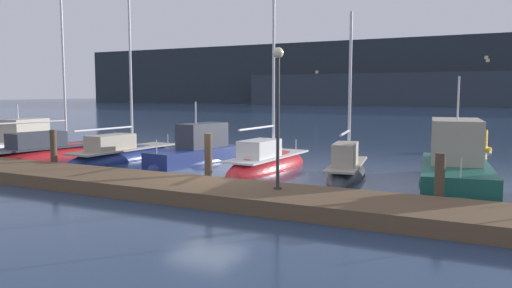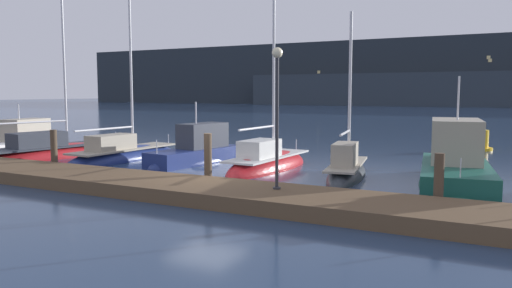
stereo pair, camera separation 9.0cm
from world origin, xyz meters
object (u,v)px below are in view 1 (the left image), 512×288
sailboat_berth_5 (267,167)px  dock_lamppost (278,96)px  motorboat_berth_7 (455,172)px  motorboat_berth_4 (196,157)px  sailboat_berth_6 (347,173)px  motorboat_berth_1 (19,146)px  channel_buoy (479,139)px  sailboat_berth_2 (54,155)px  sailboat_berth_3 (123,157)px

sailboat_berth_5 → dock_lamppost: (3.21, -5.96, 3.15)m
sailboat_berth_5 → motorboat_berth_7: size_ratio=1.14×
motorboat_berth_4 → sailboat_berth_6: bearing=-4.4°
motorboat_berth_1 → dock_lamppost: 19.91m
motorboat_berth_4 → dock_lamppost: bearing=-40.8°
channel_buoy → dock_lamppost: (-4.64, -18.31, 2.61)m
sailboat_berth_2 → sailboat_berth_6: (15.45, 0.92, 0.03)m
dock_lamppost → motorboat_berth_1: bearing=163.5°
motorboat_berth_7 → dock_lamppost: 7.85m
sailboat_berth_6 → motorboat_berth_7: bearing=3.4°
motorboat_berth_7 → dock_lamppost: (-4.52, -5.77, 2.81)m
sailboat_berth_3 → channel_buoy: sailboat_berth_3 is taller
motorboat_berth_1 → sailboat_berth_2: (3.94, -0.98, -0.17)m
motorboat_berth_1 → sailboat_berth_5: 15.67m
motorboat_berth_4 → sailboat_berth_2: bearing=-169.2°
sailboat_berth_5 → motorboat_berth_4: bearing=177.8°
motorboat_berth_4 → sailboat_berth_5: size_ratio=0.69×
channel_buoy → sailboat_berth_3: bearing=-140.4°
sailboat_berth_2 → sailboat_berth_3: 4.06m
sailboat_berth_5 → motorboat_berth_7: 7.74m
motorboat_berth_4 → sailboat_berth_6: 7.60m
sailboat_berth_3 → channel_buoy: size_ratio=5.02×
motorboat_berth_7 → channel_buoy: size_ratio=4.15×
motorboat_berth_4 → sailboat_berth_5: 3.87m
sailboat_berth_6 → motorboat_berth_7: (4.01, 0.24, 0.29)m
sailboat_berth_3 → sailboat_berth_5: sailboat_berth_3 is taller
motorboat_berth_1 → sailboat_berth_2: size_ratio=0.54×
motorboat_berth_4 → sailboat_berth_5: bearing=-2.2°
motorboat_berth_4 → motorboat_berth_7: motorboat_berth_7 is taller
dock_lamppost → motorboat_berth_4: bearing=139.2°
sailboat_berth_6 → channel_buoy: size_ratio=3.94×
sailboat_berth_2 → channel_buoy: 23.90m
sailboat_berth_5 → sailboat_berth_6: 3.74m
sailboat_berth_5 → motorboat_berth_7: bearing=-1.4°
dock_lamppost → motorboat_berth_7: bearing=52.0°
motorboat_berth_4 → channel_buoy: (11.71, 12.20, 0.36)m
motorboat_berth_7 → dock_lamppost: bearing=-128.0°
motorboat_berth_7 → motorboat_berth_4: bearing=178.3°
sailboat_berth_5 → motorboat_berth_7: (7.73, -0.19, 0.34)m
sailboat_berth_5 → sailboat_berth_6: sailboat_berth_5 is taller
sailboat_berth_6 → sailboat_berth_5: bearing=173.5°
sailboat_berth_5 → motorboat_berth_1: bearing=-178.7°
sailboat_berth_2 → dock_lamppost: sailboat_berth_2 is taller
sailboat_berth_2 → channel_buoy: sailboat_berth_2 is taller
motorboat_berth_4 → motorboat_berth_7: 11.59m
sailboat_berth_2 → motorboat_berth_4: 8.01m
motorboat_berth_1 → motorboat_berth_4: 11.82m
motorboat_berth_4 → dock_lamppost: size_ratio=1.39×
motorboat_berth_4 → channel_buoy: motorboat_berth_4 is taller
sailboat_berth_3 → motorboat_berth_4: bearing=10.1°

